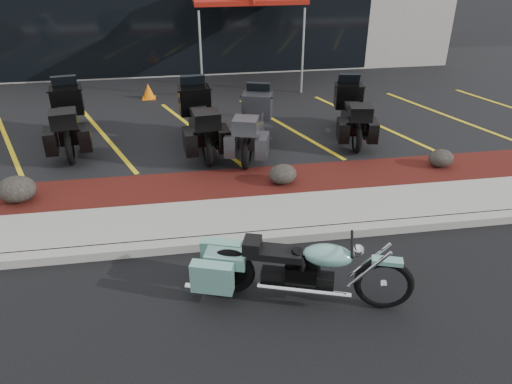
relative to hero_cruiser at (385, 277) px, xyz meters
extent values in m
plane|color=black|center=(-2.18, 0.92, -0.53)|extent=(90.00, 90.00, 0.00)
cube|color=gray|center=(-2.18, 1.82, -0.45)|extent=(24.00, 0.25, 0.15)
cube|color=gray|center=(-2.18, 2.52, -0.45)|extent=(24.00, 1.20, 0.15)
cube|color=#380D0C|center=(-2.18, 3.72, -0.45)|extent=(24.00, 1.20, 0.16)
cube|color=black|center=(-2.18, 9.12, -0.45)|extent=(26.00, 9.60, 0.15)
cube|color=black|center=(-2.18, 11.44, 0.97)|extent=(12.00, 0.06, 2.60)
ellipsoid|color=black|center=(-5.60, 3.59, -0.13)|extent=(0.69, 0.57, 0.49)
ellipsoid|color=black|center=(-0.67, 3.54, -0.18)|extent=(0.55, 0.46, 0.39)
ellipsoid|color=black|center=(2.75, 3.77, -0.19)|extent=(0.52, 0.43, 0.37)
cone|color=orange|center=(-3.42, 9.30, -0.16)|extent=(0.43, 0.43, 0.43)
cylinder|color=silver|center=(-2.35, 9.90, 0.82)|extent=(0.06, 0.06, 2.40)
cylinder|color=silver|center=(0.31, 8.68, 0.82)|extent=(0.06, 0.06, 2.40)
cylinder|color=silver|center=(-1.14, 12.56, 0.82)|extent=(0.06, 0.06, 2.40)
cylinder|color=silver|center=(1.52, 11.35, 0.82)|extent=(0.06, 0.06, 2.40)
camera|label=1|loc=(-2.52, -4.95, 4.22)|focal=35.00mm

